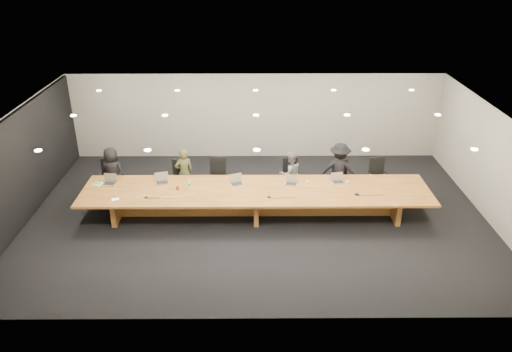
{
  "coord_description": "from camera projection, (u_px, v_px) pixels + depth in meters",
  "views": [
    {
      "loc": [
        -0.08,
        -11.5,
        6.6
      ],
      "look_at": [
        0.0,
        0.3,
        1.0
      ],
      "focal_mm": 35.0,
      "sensor_mm": 36.0,
      "label": 1
    }
  ],
  "objects": [
    {
      "name": "person_c",
      "position": [
        290.0,
        174.0,
        13.98
      ],
      "size": [
        0.78,
        0.69,
        1.33
      ],
      "primitive_type": "imported",
      "rotation": [
        0.0,
        0.0,
        3.48
      ],
      "color": "slate",
      "rests_on": "ground"
    },
    {
      "name": "conference_table",
      "position": [
        256.0,
        198.0,
        12.99
      ],
      "size": [
        9.0,
        1.8,
        0.75
      ],
      "color": "brown",
      "rests_on": "ground"
    },
    {
      "name": "paper_cup_far",
      "position": [
        348.0,
        182.0,
        13.21
      ],
      "size": [
        0.08,
        0.08,
        0.08
      ],
      "primitive_type": "cone",
      "rotation": [
        0.0,
        0.0,
        0.24
      ],
      "color": "white",
      "rests_on": "conference_table"
    },
    {
      "name": "amber_mug",
      "position": [
        177.0,
        188.0,
        12.88
      ],
      "size": [
        0.09,
        0.09,
        0.09
      ],
      "primitive_type": "cylinder",
      "rotation": [
        0.0,
        0.0,
        -0.36
      ],
      "color": "#6A3013",
      "rests_on": "conference_table"
    },
    {
      "name": "laptop_e",
      "position": [
        339.0,
        178.0,
        13.21
      ],
      "size": [
        0.36,
        0.3,
        0.26
      ],
      "primitive_type": null,
      "rotation": [
        0.0,
        0.0,
        0.2
      ],
      "color": "#C5B096",
      "rests_on": "conference_table"
    },
    {
      "name": "chair_right",
      "position": [
        339.0,
        178.0,
        14.11
      ],
      "size": [
        0.57,
        0.57,
        1.01
      ],
      "primitive_type": null,
      "rotation": [
        0.0,
        0.0,
        -0.12
      ],
      "color": "black",
      "rests_on": "ground"
    },
    {
      "name": "laptop_c",
      "position": [
        237.0,
        180.0,
        13.1
      ],
      "size": [
        0.41,
        0.36,
        0.27
      ],
      "primitive_type": null,
      "rotation": [
        0.0,
        0.0,
        0.36
      ],
      "color": "#C3AE95",
      "rests_on": "conference_table"
    },
    {
      "name": "mic_right",
      "position": [
        357.0,
        194.0,
        12.64
      ],
      "size": [
        0.15,
        0.15,
        0.03
      ],
      "primitive_type": "cone",
      "rotation": [
        0.0,
        0.0,
        -0.1
      ],
      "color": "black",
      "rests_on": "conference_table"
    },
    {
      "name": "person_b",
      "position": [
        184.0,
        173.0,
        13.96
      ],
      "size": [
        0.59,
        0.48,
        1.4
      ],
      "primitive_type": "imported",
      "rotation": [
        0.0,
        0.0,
        3.47
      ],
      "color": "#3D3D21",
      "rests_on": "ground"
    },
    {
      "name": "left_wall_panel",
      "position": [
        21.0,
        168.0,
        12.59
      ],
      "size": [
        0.08,
        7.84,
        2.74
      ],
      "primitive_type": "cube",
      "color": "black",
      "rests_on": "ground"
    },
    {
      "name": "ground",
      "position": [
        256.0,
        215.0,
        13.22
      ],
      "size": [
        12.0,
        12.0,
        0.0
      ],
      "primitive_type": "plane",
      "color": "black",
      "rests_on": "ground"
    },
    {
      "name": "water_bottle",
      "position": [
        189.0,
        184.0,
        12.94
      ],
      "size": [
        0.09,
        0.09,
        0.21
      ],
      "primitive_type": "cylinder",
      "rotation": [
        0.0,
        0.0,
        0.35
      ],
      "color": "silver",
      "rests_on": "conference_table"
    },
    {
      "name": "laptop_a",
      "position": [
        108.0,
        180.0,
        13.11
      ],
      "size": [
        0.38,
        0.3,
        0.27
      ],
      "primitive_type": null,
      "rotation": [
        0.0,
        0.0,
        -0.14
      ],
      "color": "tan",
      "rests_on": "conference_table"
    },
    {
      "name": "chair_mid_left",
      "position": [
        217.0,
        176.0,
        14.09
      ],
      "size": [
        0.6,
        0.6,
        1.1
      ],
      "primitive_type": null,
      "rotation": [
        0.0,
        0.0,
        -0.08
      ],
      "color": "black",
      "rests_on": "ground"
    },
    {
      "name": "chair_far_left",
      "position": [
        109.0,
        177.0,
        14.11
      ],
      "size": [
        0.61,
        0.61,
        1.04
      ],
      "primitive_type": null,
      "rotation": [
        0.0,
        0.0,
        0.16
      ],
      "color": "black",
      "rests_on": "ground"
    },
    {
      "name": "laptop_d",
      "position": [
        291.0,
        180.0,
        13.11
      ],
      "size": [
        0.35,
        0.29,
        0.25
      ],
      "primitive_type": null,
      "rotation": [
        0.0,
        0.0,
        -0.2
      ],
      "color": "tan",
      "rests_on": "conference_table"
    },
    {
      "name": "person_a",
      "position": [
        113.0,
        172.0,
        13.92
      ],
      "size": [
        0.8,
        0.62,
        1.45
      ],
      "primitive_type": "imported",
      "rotation": [
        0.0,
        0.0,
        2.9
      ],
      "color": "black",
      "rests_on": "ground"
    },
    {
      "name": "mic_left",
      "position": [
        146.0,
        197.0,
        12.49
      ],
      "size": [
        0.12,
        0.12,
        0.03
      ],
      "primitive_type": "cone",
      "rotation": [
        0.0,
        0.0,
        -0.15
      ],
      "color": "black",
      "rests_on": "conference_table"
    },
    {
      "name": "chair_mid_right",
      "position": [
        291.0,
        176.0,
        14.18
      ],
      "size": [
        0.58,
        0.58,
        1.02
      ],
      "primitive_type": null,
      "rotation": [
        0.0,
        0.0,
        0.13
      ],
      "color": "black",
      "rests_on": "ground"
    },
    {
      "name": "paper_cup_near",
      "position": [
        307.0,
        183.0,
        13.17
      ],
      "size": [
        0.1,
        0.1,
        0.09
      ],
      "primitive_type": "cone",
      "rotation": [
        0.0,
        0.0,
        0.42
      ],
      "color": "silver",
      "rests_on": "conference_table"
    },
    {
      "name": "mic_center",
      "position": [
        269.0,
        197.0,
        12.52
      ],
      "size": [
        0.12,
        0.12,
        0.03
      ],
      "primitive_type": "cone",
      "rotation": [
        0.0,
        0.0,
        0.18
      ],
      "color": "black",
      "rests_on": "conference_table"
    },
    {
      "name": "chair_left",
      "position": [
        182.0,
        178.0,
        14.04
      ],
      "size": [
        0.64,
        0.64,
        1.07
      ],
      "primitive_type": null,
      "rotation": [
        0.0,
        0.0,
        0.2
      ],
      "color": "black",
      "rests_on": "ground"
    },
    {
      "name": "lime_gadget",
      "position": [
        97.0,
        183.0,
        13.18
      ],
      "size": [
        0.2,
        0.15,
        0.03
      ],
      "primitive_type": "cube",
      "rotation": [
        0.0,
        0.0,
        -0.38
      ],
      "color": "#4EC735",
      "rests_on": "notepad"
    },
    {
      "name": "back_wall",
      "position": [
        255.0,
        116.0,
        16.23
      ],
      "size": [
        12.0,
        0.02,
        2.8
      ],
      "primitive_type": "cube",
      "color": "beige",
      "rests_on": "ground"
    },
    {
      "name": "notepad",
      "position": [
        98.0,
        184.0,
        13.19
      ],
      "size": [
        0.32,
        0.29,
        0.02
      ],
      "primitive_type": "cube",
      "rotation": [
        0.0,
        0.0,
        -0.37
      ],
      "color": "white",
      "rests_on": "conference_table"
    },
    {
      "name": "chair_far_right",
      "position": [
        379.0,
        176.0,
        14.11
      ],
      "size": [
        0.66,
        0.66,
        1.07
      ],
      "primitive_type": null,
      "rotation": [
        0.0,
        0.0,
        0.23
      ],
      "color": "black",
      "rests_on": "ground"
    },
    {
      "name": "person_d",
      "position": [
        339.0,
        170.0,
        13.94
      ],
      "size": [
        1.13,
        0.82,
        1.57
      ],
      "primitive_type": "imported",
      "rotation": [
        0.0,
        0.0,
        2.89
      ],
      "color": "black",
      "rests_on": "ground"
    },
    {
      "name": "av_box",
      "position": [
        115.0,
        200.0,
        12.37
      ],
      "size": [
        0.2,
        0.17,
        0.03
      ],
      "primitive_type": "cube",
      "rotation": [
        0.0,
        0.0,
        0.26
      ],
      "color": "#B1B1B6",
      "rests_on": "conference_table"
    },
    {
      "name": "laptop_b",
      "position": [
        162.0,
        179.0,
        13.18
      ],
      "size": [
        0.4,
        0.33,
        0.28
      ],
      "primitive_type": null,
      "rotation": [
        0.0,
        0.0,
        0.25
      ],
      "color": "tan",
      "rests_on": "conference_table"
    }
  ]
}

